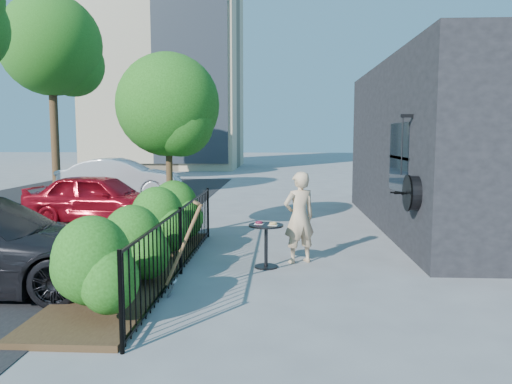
# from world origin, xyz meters

# --- Properties ---
(ground) EXTENTS (120.00, 120.00, 0.00)m
(ground) POSITION_xyz_m (0.00, 0.00, 0.00)
(ground) COLOR gray
(ground) RESTS_ON ground
(shop_building) EXTENTS (6.22, 9.00, 4.00)m
(shop_building) POSITION_xyz_m (5.50, 4.50, 2.00)
(shop_building) COLOR black
(shop_building) RESTS_ON ground
(fence) EXTENTS (0.05, 6.05, 1.10)m
(fence) POSITION_xyz_m (-1.50, 0.00, 0.56)
(fence) COLOR black
(fence) RESTS_ON ground
(planting_bed) EXTENTS (1.30, 6.00, 0.08)m
(planting_bed) POSITION_xyz_m (-2.20, 0.00, 0.04)
(planting_bed) COLOR #382616
(planting_bed) RESTS_ON ground
(shrubs) EXTENTS (1.10, 5.60, 1.24)m
(shrubs) POSITION_xyz_m (-2.10, 0.10, 0.70)
(shrubs) COLOR #1E4F12
(shrubs) RESTS_ON ground
(patio_tree) EXTENTS (2.20, 2.20, 3.94)m
(patio_tree) POSITION_xyz_m (-2.24, 2.76, 2.76)
(patio_tree) COLOR #3F2B19
(patio_tree) RESTS_ON ground
(street_tree_far) EXTENTS (4.40, 4.40, 8.28)m
(street_tree_far) POSITION_xyz_m (-9.94, 13.96, 5.92)
(street_tree_far) COLOR #3F2B19
(street_tree_far) RESTS_ON ground
(cafe_table) EXTENTS (0.59, 0.59, 0.79)m
(cafe_table) POSITION_xyz_m (-0.13, 0.47, 0.52)
(cafe_table) COLOR black
(cafe_table) RESTS_ON ground
(woman) EXTENTS (0.70, 0.60, 1.62)m
(woman) POSITION_xyz_m (0.44, 0.85, 0.81)
(woman) COLOR #CFAD86
(woman) RESTS_ON ground
(shovel) EXTENTS (0.54, 0.18, 1.38)m
(shovel) POSITION_xyz_m (-1.26, -1.14, 0.61)
(shovel) COLOR brown
(shovel) RESTS_ON ground
(car_red) EXTENTS (3.93, 1.89, 1.29)m
(car_red) POSITION_xyz_m (-4.51, 4.56, 0.65)
(car_red) COLOR maroon
(car_red) RESTS_ON ground
(car_silver) EXTENTS (4.44, 1.89, 1.43)m
(car_silver) POSITION_xyz_m (-5.75, 9.99, 0.71)
(car_silver) COLOR silver
(car_silver) RESTS_ON ground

